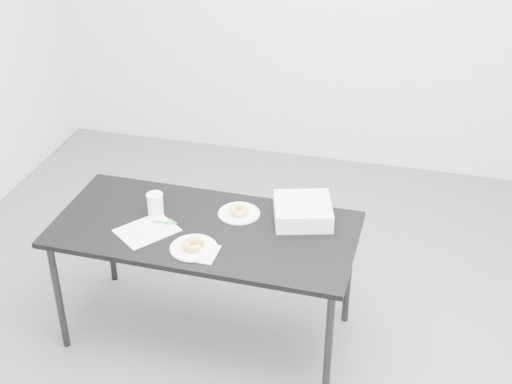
% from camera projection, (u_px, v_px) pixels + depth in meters
% --- Properties ---
extents(floor, '(4.00, 4.00, 0.00)m').
position_uv_depth(floor, '(248.00, 326.00, 3.84)').
color(floor, '#4E4E54').
rests_on(floor, ground).
extents(table, '(1.49, 0.71, 0.67)m').
position_uv_depth(table, '(205.00, 236.00, 3.48)').
color(table, black).
rests_on(table, floor).
extents(scorecard, '(0.33, 0.34, 0.00)m').
position_uv_depth(scorecard, '(147.00, 230.00, 3.43)').
color(scorecard, white).
rests_on(scorecard, table).
extents(logo_patch, '(0.06, 0.06, 0.00)m').
position_uv_depth(logo_patch, '(169.00, 222.00, 3.48)').
color(logo_patch, green).
rests_on(logo_patch, scorecard).
extents(pen, '(0.12, 0.02, 0.01)m').
position_uv_depth(pen, '(165.00, 222.00, 3.48)').
color(pen, '#0B7C6A').
rests_on(pen, scorecard).
extents(napkin, '(0.16, 0.16, 0.00)m').
position_uv_depth(napkin, '(200.00, 252.00, 3.27)').
color(napkin, white).
rests_on(napkin, table).
extents(plate_near, '(0.22, 0.22, 0.01)m').
position_uv_depth(plate_near, '(194.00, 248.00, 3.29)').
color(plate_near, white).
rests_on(plate_near, napkin).
extents(donut_near, '(0.12, 0.12, 0.03)m').
position_uv_depth(donut_near, '(193.00, 244.00, 3.28)').
color(donut_near, gold).
rests_on(donut_near, plate_near).
extents(plate_far, '(0.21, 0.21, 0.01)m').
position_uv_depth(plate_far, '(239.00, 213.00, 3.55)').
color(plate_far, white).
rests_on(plate_far, table).
extents(donut_far, '(0.11, 0.11, 0.03)m').
position_uv_depth(donut_far, '(239.00, 210.00, 3.54)').
color(donut_far, gold).
rests_on(donut_far, plate_far).
extents(coffee_cup, '(0.08, 0.08, 0.12)m').
position_uv_depth(coffee_cup, '(155.00, 204.00, 3.52)').
color(coffee_cup, white).
rests_on(coffee_cup, table).
extents(cup_lid, '(0.10, 0.10, 0.01)m').
position_uv_depth(cup_lid, '(284.00, 205.00, 3.61)').
color(cup_lid, silver).
rests_on(cup_lid, table).
extents(bakery_box, '(0.34, 0.34, 0.09)m').
position_uv_depth(bakery_box, '(303.00, 211.00, 3.49)').
color(bakery_box, silver).
rests_on(bakery_box, table).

